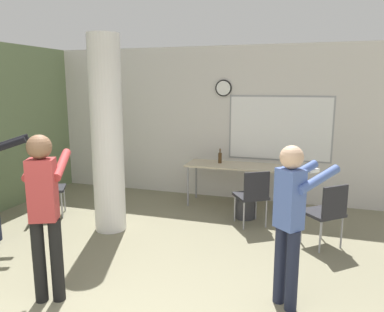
{
  "coord_description": "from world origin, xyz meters",
  "views": [
    {
      "loc": [
        1.45,
        -1.75,
        2.12
      ],
      "look_at": [
        0.1,
        2.5,
        1.26
      ],
      "focal_mm": 35.0,
      "sensor_mm": 36.0,
      "label": 1
    }
  ],
  "objects_px": {
    "bottle_on_table": "(220,158)",
    "person_playing_front": "(45,205)",
    "folding_table": "(234,168)",
    "chair_table_right": "(253,193)",
    "chair_mid_room": "(326,210)",
    "person_playing_side": "(291,214)",
    "chair_by_left_wall": "(46,185)"
  },
  "relations": [
    {
      "from": "bottle_on_table",
      "to": "person_playing_front",
      "type": "height_order",
      "value": "person_playing_front"
    },
    {
      "from": "folding_table",
      "to": "chair_table_right",
      "type": "bearing_deg",
      "value": -61.74
    },
    {
      "from": "chair_mid_room",
      "to": "person_playing_front",
      "type": "relative_size",
      "value": 0.52
    },
    {
      "from": "chair_table_right",
      "to": "person_playing_side",
      "type": "bearing_deg",
      "value": -72.14
    },
    {
      "from": "bottle_on_table",
      "to": "chair_mid_room",
      "type": "distance_m",
      "value": 2.28
    },
    {
      "from": "chair_table_right",
      "to": "person_playing_side",
      "type": "relative_size",
      "value": 0.55
    },
    {
      "from": "bottle_on_table",
      "to": "person_playing_side",
      "type": "bearing_deg",
      "value": -64.89
    },
    {
      "from": "bottle_on_table",
      "to": "person_playing_side",
      "type": "xyz_separation_m",
      "value": [
        1.37,
        -2.91,
        0.09
      ]
    },
    {
      "from": "folding_table",
      "to": "chair_table_right",
      "type": "relative_size",
      "value": 1.88
    },
    {
      "from": "chair_by_left_wall",
      "to": "folding_table",
      "type": "bearing_deg",
      "value": 27.04
    },
    {
      "from": "person_playing_side",
      "to": "person_playing_front",
      "type": "xyz_separation_m",
      "value": [
        -2.26,
        -0.6,
        0.05
      ]
    },
    {
      "from": "chair_mid_room",
      "to": "person_playing_side",
      "type": "bearing_deg",
      "value": -104.64
    },
    {
      "from": "chair_mid_room",
      "to": "person_playing_front",
      "type": "height_order",
      "value": "person_playing_front"
    },
    {
      "from": "chair_mid_room",
      "to": "person_playing_front",
      "type": "xyz_separation_m",
      "value": [
        -2.65,
        -2.1,
        0.47
      ]
    },
    {
      "from": "folding_table",
      "to": "bottle_on_table",
      "type": "distance_m",
      "value": 0.31
    },
    {
      "from": "bottle_on_table",
      "to": "chair_by_left_wall",
      "type": "bearing_deg",
      "value": -149.46
    },
    {
      "from": "chair_table_right",
      "to": "person_playing_front",
      "type": "xyz_separation_m",
      "value": [
        -1.62,
        -2.58,
        0.47
      ]
    },
    {
      "from": "chair_mid_room",
      "to": "chair_table_right",
      "type": "bearing_deg",
      "value": 155.24
    },
    {
      "from": "bottle_on_table",
      "to": "person_playing_side",
      "type": "height_order",
      "value": "person_playing_side"
    },
    {
      "from": "folding_table",
      "to": "person_playing_front",
      "type": "relative_size",
      "value": 0.98
    },
    {
      "from": "bottle_on_table",
      "to": "chair_table_right",
      "type": "relative_size",
      "value": 0.3
    },
    {
      "from": "bottle_on_table",
      "to": "person_playing_front",
      "type": "bearing_deg",
      "value": -104.21
    },
    {
      "from": "folding_table",
      "to": "chair_by_left_wall",
      "type": "distance_m",
      "value": 3.14
    },
    {
      "from": "chair_by_left_wall",
      "to": "person_playing_side",
      "type": "distance_m",
      "value": 4.17
    },
    {
      "from": "chair_mid_room",
      "to": "person_playing_side",
      "type": "relative_size",
      "value": 0.55
    },
    {
      "from": "bottle_on_table",
      "to": "person_playing_front",
      "type": "relative_size",
      "value": 0.16
    },
    {
      "from": "folding_table",
      "to": "bottle_on_table",
      "type": "xyz_separation_m",
      "value": [
        -0.26,
        0.07,
        0.15
      ]
    },
    {
      "from": "folding_table",
      "to": "person_playing_front",
      "type": "bearing_deg",
      "value": -108.47
    },
    {
      "from": "chair_mid_room",
      "to": "chair_table_right",
      "type": "xyz_separation_m",
      "value": [
        -1.03,
        0.47,
        0.0
      ]
    },
    {
      "from": "folding_table",
      "to": "bottle_on_table",
      "type": "height_order",
      "value": "bottle_on_table"
    },
    {
      "from": "chair_by_left_wall",
      "to": "chair_table_right",
      "type": "xyz_separation_m",
      "value": [
        3.26,
        0.55,
        0.0
      ]
    },
    {
      "from": "bottle_on_table",
      "to": "person_playing_front",
      "type": "xyz_separation_m",
      "value": [
        -0.89,
        -3.52,
        0.14
      ]
    }
  ]
}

